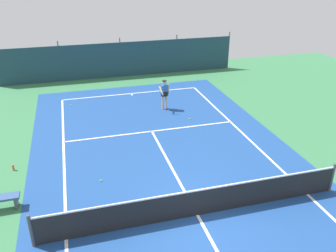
% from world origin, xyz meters
% --- Properties ---
extents(ground_plane, '(36.00, 36.00, 0.00)m').
position_xyz_m(ground_plane, '(0.00, 0.00, 0.00)').
color(ground_plane, '#387A4C').
extents(court_surface, '(11.02, 26.60, 0.01)m').
position_xyz_m(court_surface, '(0.00, 0.00, 0.00)').
color(court_surface, '#1E478C').
rests_on(court_surface, ground).
extents(tennis_net, '(10.12, 0.10, 1.10)m').
position_xyz_m(tennis_net, '(0.00, 0.00, 0.51)').
color(tennis_net, black).
rests_on(tennis_net, ground).
extents(back_fence, '(16.30, 0.98, 2.70)m').
position_xyz_m(back_fence, '(-0.00, 16.11, 0.67)').
color(back_fence, '#1E3D4C').
rests_on(back_fence, ground).
extents(tennis_player, '(0.67, 0.78, 1.64)m').
position_xyz_m(tennis_player, '(1.33, 8.98, 0.96)').
color(tennis_player, '#D8AD8C').
rests_on(tennis_player, ground).
extents(tennis_ball_near_player, '(0.07, 0.07, 0.07)m').
position_xyz_m(tennis_ball_near_player, '(2.20, 7.25, 0.03)').
color(tennis_ball_near_player, '#CCDB33').
rests_on(tennis_ball_near_player, ground).
extents(tennis_ball_midcourt, '(0.07, 0.07, 0.07)m').
position_xyz_m(tennis_ball_midcourt, '(-2.80, 2.79, 0.03)').
color(tennis_ball_midcourt, '#CCDB33').
rests_on(tennis_ball_midcourt, ground).
extents(tennis_ball_by_sideline, '(0.07, 0.07, 0.07)m').
position_xyz_m(tennis_ball_by_sideline, '(-3.65, 10.85, 0.03)').
color(tennis_ball_by_sideline, '#CCDB33').
rests_on(tennis_ball_by_sideline, ground).
extents(parked_car, '(2.15, 4.27, 1.68)m').
position_xyz_m(parked_car, '(4.11, 18.06, 0.84)').
color(parked_car, silver).
rests_on(parked_car, ground).
extents(water_bottle, '(0.08, 0.08, 0.24)m').
position_xyz_m(water_bottle, '(-6.02, 4.50, 0.12)').
color(water_bottle, '#D84C38').
rests_on(water_bottle, ground).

